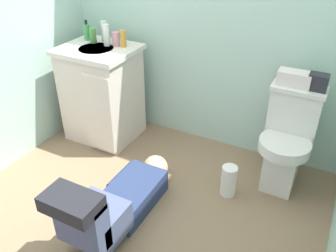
% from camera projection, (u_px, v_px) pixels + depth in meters
% --- Properties ---
extents(ground_plane, '(2.88, 2.94, 0.04)m').
position_uv_depth(ground_plane, '(145.00, 205.00, 2.53)').
color(ground_plane, '#876B4F').
extents(toilet, '(0.36, 0.46, 0.75)m').
position_uv_depth(toilet, '(287.00, 140.00, 2.54)').
color(toilet, silver).
rests_on(toilet, ground_plane).
extents(vanity_cabinet, '(0.60, 0.53, 0.82)m').
position_uv_depth(vanity_cabinet, '(102.00, 93.00, 3.07)').
color(vanity_cabinet, beige).
rests_on(vanity_cabinet, ground_plane).
extents(faucet, '(0.02, 0.02, 0.10)m').
position_uv_depth(faucet, '(107.00, 36.00, 2.94)').
color(faucet, silver).
rests_on(faucet, vanity_cabinet).
extents(person_plumber, '(0.39, 1.06, 0.52)m').
position_uv_depth(person_plumber, '(115.00, 202.00, 2.28)').
color(person_plumber, navy).
rests_on(person_plumber, ground_plane).
extents(tissue_box, '(0.22, 0.11, 0.10)m').
position_uv_depth(tissue_box, '(294.00, 78.00, 2.40)').
color(tissue_box, silver).
rests_on(tissue_box, toilet).
extents(toiletry_bag, '(0.12, 0.09, 0.11)m').
position_uv_depth(toiletry_bag, '(318.00, 82.00, 2.33)').
color(toiletry_bag, '#26262D').
rests_on(toiletry_bag, toilet).
extents(soap_dispenser, '(0.06, 0.06, 0.17)m').
position_uv_depth(soap_dispenser, '(87.00, 32.00, 2.99)').
color(soap_dispenser, '#3E9A55').
rests_on(soap_dispenser, vanity_cabinet).
extents(bottle_green, '(0.05, 0.05, 0.12)m').
position_uv_depth(bottle_green, '(93.00, 36.00, 2.93)').
color(bottle_green, '#539648').
rests_on(bottle_green, vanity_cabinet).
extents(bottle_clear, '(0.05, 0.05, 0.17)m').
position_uv_depth(bottle_clear, '(104.00, 31.00, 2.94)').
color(bottle_clear, silver).
rests_on(bottle_clear, vanity_cabinet).
extents(bottle_white, '(0.05, 0.05, 0.17)m').
position_uv_depth(bottle_white, '(106.00, 35.00, 2.86)').
color(bottle_white, white).
rests_on(bottle_white, vanity_cabinet).
extents(bottle_pink, '(0.06, 0.06, 0.11)m').
position_uv_depth(bottle_pink, '(116.00, 39.00, 2.87)').
color(bottle_pink, pink).
rests_on(bottle_pink, vanity_cabinet).
extents(bottle_amber, '(0.05, 0.05, 0.13)m').
position_uv_depth(bottle_amber, '(123.00, 39.00, 2.84)').
color(bottle_amber, gold).
rests_on(bottle_amber, vanity_cabinet).
extents(paper_towel_roll, '(0.11, 0.11, 0.24)m').
position_uv_depth(paper_towel_roll, '(229.00, 181.00, 2.54)').
color(paper_towel_roll, white).
rests_on(paper_towel_roll, ground_plane).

